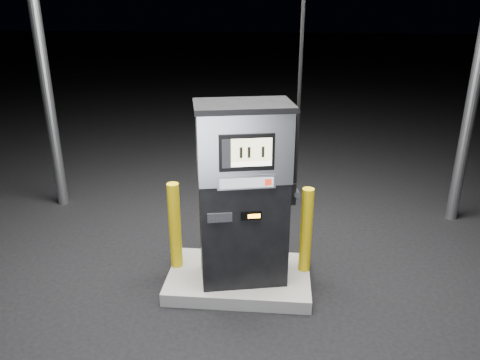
{
  "coord_description": "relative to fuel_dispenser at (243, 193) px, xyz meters",
  "views": [
    {
      "loc": [
        0.41,
        -4.55,
        3.09
      ],
      "look_at": [
        0.01,
        0.0,
        1.29
      ],
      "focal_mm": 35.0,
      "sensor_mm": 36.0,
      "label": 1
    }
  ],
  "objects": [
    {
      "name": "ground",
      "position": [
        -0.05,
        0.06,
        -1.16
      ],
      "size": [
        80.0,
        80.0,
        0.0
      ],
      "primitive_type": "plane",
      "color": "black",
      "rests_on": "ground"
    },
    {
      "name": "bollard_right",
      "position": [
        0.69,
        0.21,
        -0.51
      ],
      "size": [
        0.14,
        0.14,
        1.0
      ],
      "primitive_type": "cylinder",
      "rotation": [
        0.0,
        0.0,
        0.07
      ],
      "color": "gold",
      "rests_on": "pump_island"
    },
    {
      "name": "fuel_dispenser",
      "position": [
        0.0,
        0.0,
        0.0
      ],
      "size": [
        1.14,
        0.77,
        4.09
      ],
      "rotation": [
        0.0,
        0.0,
        0.21
      ],
      "color": "black",
      "rests_on": "pump_island"
    },
    {
      "name": "bollard_left",
      "position": [
        -0.79,
        0.17,
        -0.5
      ],
      "size": [
        0.17,
        0.17,
        1.03
      ],
      "primitive_type": "cylinder",
      "rotation": [
        0.0,
        0.0,
        0.31
      ],
      "color": "gold",
      "rests_on": "pump_island"
    },
    {
      "name": "pump_island",
      "position": [
        -0.05,
        0.06,
        -1.09
      ],
      "size": [
        1.6,
        1.0,
        0.15
      ],
      "primitive_type": "cube",
      "color": "#5E5F5A",
      "rests_on": "ground"
    }
  ]
}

